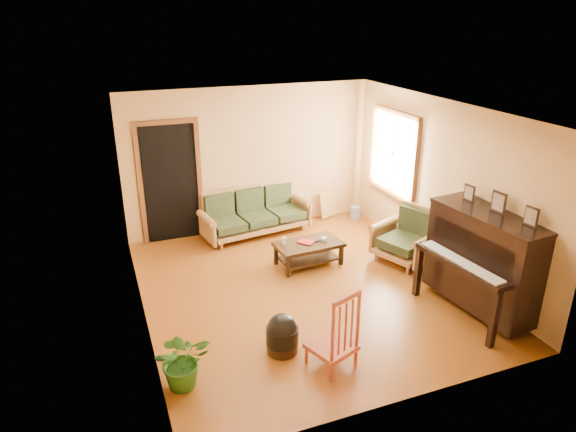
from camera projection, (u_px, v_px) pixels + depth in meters
name	position (u px, v px, depth m)	size (l,w,h in m)	color
floor	(304.00, 289.00, 7.50)	(5.00, 5.00, 0.00)	#63310D
doorway	(170.00, 184.00, 8.78)	(1.08, 0.16, 2.05)	black
window	(394.00, 153.00, 8.81)	(0.12, 1.36, 1.46)	white
sofa	(256.00, 212.00, 9.19)	(1.95, 0.82, 0.84)	olive
coffee_table	(309.00, 254.00, 8.15)	(1.05, 0.57, 0.38)	black
armchair	(405.00, 236.00, 8.15)	(0.85, 0.89, 0.89)	olive
piano	(486.00, 263.00, 6.74)	(0.94, 1.59, 1.41)	black
footstool	(282.00, 338.00, 6.07)	(0.39, 0.39, 0.37)	black
red_chair	(332.00, 328.00, 5.72)	(0.46, 0.51, 1.00)	maroon
leaning_frame	(328.00, 204.00, 9.99)	(0.40, 0.09, 0.53)	gold
ceramic_crock	(355.00, 213.00, 9.99)	(0.19, 0.19, 0.24)	#315695
potted_plant	(183.00, 360.00, 5.46)	(0.60, 0.52, 0.66)	#29611B
book	(303.00, 244.00, 8.01)	(0.18, 0.24, 0.02)	#9F1E15
candle	(284.00, 241.00, 8.02)	(0.07, 0.07, 0.11)	silver
glass_jar	(324.00, 239.00, 8.14)	(0.09, 0.09, 0.06)	silver
remote	(317.00, 241.00, 8.13)	(0.15, 0.04, 0.01)	black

